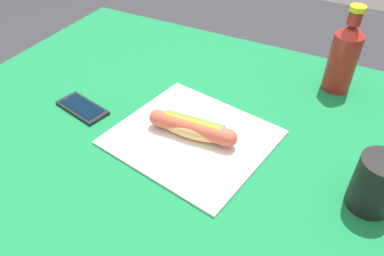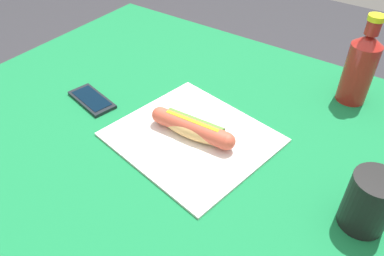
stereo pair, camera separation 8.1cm
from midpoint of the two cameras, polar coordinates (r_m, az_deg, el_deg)
The scene contains 6 objects.
dining_table at distance 0.96m, azimuth -4.93°, elevation -5.53°, with size 1.16×0.95×0.76m.
paper_wrapper at distance 0.83m, azimuth -2.80°, elevation -1.55°, with size 0.32×0.29×0.01m, color silver.
hot_dog at distance 0.81m, azimuth -2.83°, elevation -0.08°, with size 0.21×0.06×0.05m.
cell_phone at distance 0.96m, azimuth -18.81°, elevation 2.85°, with size 0.14×0.09×0.01m.
soda_bottle at distance 1.00m, azimuth 20.10°, elevation 10.26°, with size 0.07×0.07×0.22m.
drinking_cup at distance 0.72m, azimuth 23.44°, elevation -8.00°, with size 0.08×0.08×0.11m, color black.
Camera 1 is at (0.35, -0.57, 1.31)m, focal length 34.81 mm.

